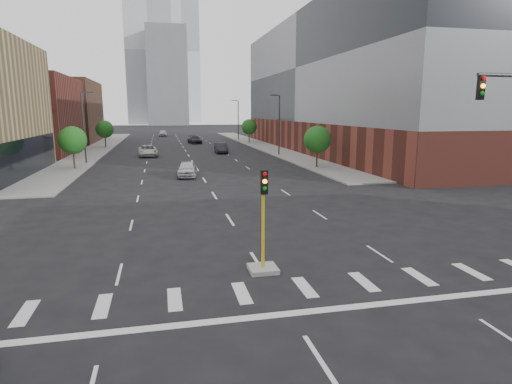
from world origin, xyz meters
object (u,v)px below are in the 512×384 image
object	(u,v)px
car_mid_right	(221,148)
car_deep_right	(195,140)
car_distant	(163,133)
median_traffic_signal	(263,250)
car_far_left	(148,151)
car_near_left	(187,169)

from	to	relation	value
car_mid_right	car_deep_right	xyz separation A→B (m)	(-2.57, 21.13, -0.03)
car_distant	car_mid_right	bearing A→B (deg)	-77.88
median_traffic_signal	car_far_left	xyz separation A→B (m)	(-6.03, 49.11, -0.15)
car_deep_right	car_distant	size ratio (longest dim) A/B	1.09
car_mid_right	car_deep_right	world-z (taller)	car_mid_right
car_mid_right	car_far_left	size ratio (longest dim) A/B	0.85
median_traffic_signal	car_deep_right	world-z (taller)	median_traffic_signal
car_near_left	car_far_left	distance (m)	21.97
car_near_left	car_mid_right	size ratio (longest dim) A/B	0.95
car_near_left	car_deep_right	distance (m)	45.39
median_traffic_signal	car_distant	xyz separation A→B (m)	(-3.42, 99.59, -0.12)
car_near_left	car_deep_right	size ratio (longest dim) A/B	0.87
car_near_left	car_deep_right	bearing A→B (deg)	91.38
car_deep_right	car_far_left	bearing A→B (deg)	-117.94
car_distant	car_near_left	bearing A→B (deg)	-86.75
car_mid_right	car_near_left	bearing A→B (deg)	-105.22
car_far_left	car_mid_right	bearing A→B (deg)	9.09
car_far_left	car_distant	bearing A→B (deg)	83.50
car_far_left	car_distant	distance (m)	50.54
median_traffic_signal	car_mid_right	world-z (taller)	median_traffic_signal
car_near_left	car_mid_right	bearing A→B (deg)	80.87
car_near_left	car_distant	world-z (taller)	car_distant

